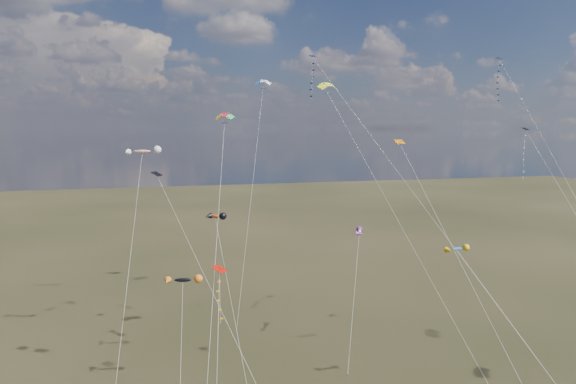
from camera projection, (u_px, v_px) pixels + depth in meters
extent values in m
cube|color=black|center=(499.00, 58.00, 65.57)|extent=(1.08, 1.07, 0.34)
cube|color=#070749|center=(312.00, 56.00, 57.96)|extent=(0.86, 0.84, 0.25)
cylinder|color=silver|center=(434.00, 220.00, 50.30)|extent=(17.41, 25.08, 34.24)
cube|color=black|center=(157.00, 174.00, 52.33)|extent=(1.24, 1.26, 0.42)
cylinder|color=silver|center=(213.00, 292.00, 48.29)|extent=(9.45, 13.74, 21.50)
cube|color=#BB0D04|center=(220.00, 269.00, 42.04)|extent=(1.38, 1.40, 0.43)
cylinder|color=silver|center=(217.00, 380.00, 38.45)|extent=(1.85, 8.90, 14.65)
cube|color=#0D1653|center=(525.00, 129.00, 61.14)|extent=(0.70, 0.73, 0.26)
cube|color=orange|center=(400.00, 142.00, 50.78)|extent=(0.90, 0.83, 0.39)
cylinder|color=silver|center=(477.00, 295.00, 42.52)|extent=(3.85, 21.46, 24.80)
cylinder|color=silver|center=(406.00, 230.00, 53.82)|extent=(12.01, 15.85, 31.06)
cylinder|color=silver|center=(251.00, 195.00, 72.55)|extent=(7.31, 16.36, 33.39)
cube|color=#332316|center=(236.00, 332.00, 65.83)|extent=(0.10, 0.10, 0.12)
cylinder|color=silver|center=(214.00, 278.00, 42.73)|extent=(4.45, 15.79, 27.40)
ellipsoid|color=black|center=(183.00, 280.00, 51.37)|extent=(3.58, 1.59, 0.96)
cylinder|color=silver|center=(181.00, 347.00, 48.63)|extent=(1.02, 6.89, 11.01)
ellipsoid|color=#CA4219|center=(215.00, 216.00, 59.06)|extent=(2.40, 2.42, 1.00)
cylinder|color=silver|center=(231.00, 297.00, 55.30)|extent=(1.73, 10.38, 16.05)
ellipsoid|color=white|center=(359.00, 231.00, 62.22)|extent=(1.49, 2.41, 0.72)
cylinder|color=silver|center=(354.00, 298.00, 58.34)|extent=(4.76, 8.61, 13.73)
cube|color=#332316|center=(348.00, 375.00, 54.46)|extent=(0.10, 0.10, 0.12)
ellipsoid|color=red|center=(142.00, 151.00, 61.98)|extent=(4.23, 2.09, 1.14)
cylinder|color=silver|center=(129.00, 267.00, 53.58)|extent=(3.21, 19.68, 23.35)
ellipsoid|color=blue|center=(458.00, 249.00, 50.01)|extent=(2.28, 0.89, 0.72)
cylinder|color=silver|center=(522.00, 337.00, 46.65)|extent=(7.01, 10.77, 14.43)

